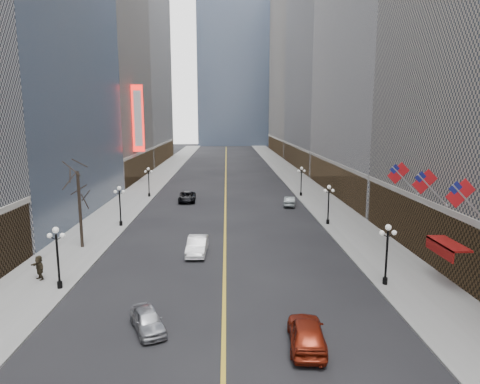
{
  "coord_description": "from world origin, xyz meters",
  "views": [
    {
      "loc": [
        0.22,
        0.59,
        12.24
      ],
      "look_at": [
        0.88,
        21.76,
        8.53
      ],
      "focal_mm": 32.0,
      "sensor_mm": 36.0,
      "label": 1
    }
  ],
  "objects": [
    {
      "name": "streetlamp_west_3",
      "position": [
        -11.8,
        66.0,
        2.9
      ],
      "size": [
        1.26,
        0.44,
        4.52
      ],
      "color": "black",
      "rests_on": "sidewalk_west"
    },
    {
      "name": "car_sb_far",
      "position": [
        9.0,
        58.84,
        0.69
      ],
      "size": [
        2.22,
        4.36,
        1.37
      ],
      "primitive_type": "imported",
      "rotation": [
        0.0,
        0.0,
        2.95
      ],
      "color": "#555C5D",
      "rests_on": "ground"
    },
    {
      "name": "bldg_west_c",
      "position": [
        -29.88,
        87.0,
        25.19
      ],
      "size": [
        26.6,
        30.6,
        50.8
      ],
      "color": "gray",
      "rests_on": "ground"
    },
    {
      "name": "lane_line",
      "position": [
        0.0,
        80.0,
        0.01
      ],
      "size": [
        0.25,
        200.0,
        0.02
      ],
      "primitive_type": "cube",
      "color": "gold",
      "rests_on": "ground"
    },
    {
      "name": "bldg_east_c",
      "position": [
        29.88,
        106.0,
        24.18
      ],
      "size": [
        26.6,
        40.6,
        48.8
      ],
      "color": "#949597",
      "rests_on": "ground"
    },
    {
      "name": "streetlamp_east_1",
      "position": [
        11.8,
        30.0,
        2.9
      ],
      "size": [
        1.26,
        0.44,
        4.52
      ],
      "color": "black",
      "rests_on": "sidewalk_east"
    },
    {
      "name": "tree_west_far",
      "position": [
        -13.5,
        40.0,
        6.24
      ],
      "size": [
        3.6,
        3.6,
        7.92
      ],
      "color": "#2D231C",
      "rests_on": "sidewalk_west"
    },
    {
      "name": "bldg_east_d",
      "position": [
        29.9,
        149.0,
        31.17
      ],
      "size": [
        26.6,
        46.6,
        62.8
      ],
      "color": "gray",
      "rests_on": "ground"
    },
    {
      "name": "ped_west_far",
      "position": [
        -13.97,
        31.77,
        1.08
      ],
      "size": [
        1.62,
        1.53,
        1.87
      ],
      "primitive_type": "imported",
      "rotation": [
        0.0,
        0.0,
        -0.73
      ],
      "color": "#2F271A",
      "rests_on": "sidewalk_west"
    },
    {
      "name": "flag_4",
      "position": [
        15.31,
        32.0,
        7.29
      ],
      "size": [
        2.87,
        0.12,
        2.87
      ],
      "color": "#B2B2B7",
      "rests_on": "ground"
    },
    {
      "name": "theatre_marquee",
      "position": [
        -15.88,
        80.0,
        12.0
      ],
      "size": [
        2.0,
        0.55,
        12.0
      ],
      "color": "red",
      "rests_on": "ground"
    },
    {
      "name": "awning_c",
      "position": [
        16.11,
        30.0,
        3.08
      ],
      "size": [
        1.4,
        4.0,
        0.93
      ],
      "color": "maroon",
      "rests_on": "ground"
    },
    {
      "name": "streetlamp_east_3",
      "position": [
        11.8,
        66.0,
        2.9
      ],
      "size": [
        1.26,
        0.44,
        4.52
      ],
      "color": "black",
      "rests_on": "sidewalk_east"
    },
    {
      "name": "sidewalk_west",
      "position": [
        -14.0,
        70.0,
        0.07
      ],
      "size": [
        6.0,
        230.0,
        0.15
      ],
      "primitive_type": "cube",
      "color": "gray",
      "rests_on": "ground"
    },
    {
      "name": "car_nb_far",
      "position": [
        -5.61,
        62.37,
        0.72
      ],
      "size": [
        2.61,
        5.3,
        1.45
      ],
      "primitive_type": "imported",
      "rotation": [
        0.0,
        0.0,
        0.04
      ],
      "color": "black",
      "rests_on": "ground"
    },
    {
      "name": "car_nb_near",
      "position": [
        -4.42,
        23.86,
        0.66
      ],
      "size": [
        2.95,
        4.15,
        1.31
      ],
      "primitive_type": "imported",
      "rotation": [
        0.0,
        0.0,
        0.41
      ],
      "color": "#A5A7AC",
      "rests_on": "ground"
    },
    {
      "name": "flag_5",
      "position": [
        15.31,
        37.0,
        7.29
      ],
      "size": [
        2.87,
        0.12,
        2.87
      ],
      "color": "#B2B2B7",
      "rests_on": "ground"
    },
    {
      "name": "car_nb_mid",
      "position": [
        -2.5,
        37.93,
        0.79
      ],
      "size": [
        1.83,
        4.86,
        1.59
      ],
      "primitive_type": "imported",
      "rotation": [
        0.0,
        0.0,
        -0.03
      ],
      "color": "white",
      "rests_on": "ground"
    },
    {
      "name": "streetlamp_west_2",
      "position": [
        -11.8,
        48.0,
        2.9
      ],
      "size": [
        1.26,
        0.44,
        4.52
      ],
      "color": "black",
      "rests_on": "sidewalk_west"
    },
    {
      "name": "streetlamp_west_1",
      "position": [
        -11.8,
        30.0,
        2.9
      ],
      "size": [
        1.26,
        0.44,
        4.52
      ],
      "color": "black",
      "rests_on": "sidewalk_west"
    },
    {
      "name": "streetlamp_east_2",
      "position": [
        11.8,
        48.0,
        2.9
      ],
      "size": [
        1.26,
        0.44,
        4.52
      ],
      "color": "black",
      "rests_on": "sidewalk_east"
    },
    {
      "name": "flag_3",
      "position": [
        15.31,
        27.0,
        7.29
      ],
      "size": [
        2.87,
        0.12,
        2.87
      ],
      "color": "#B2B2B7",
      "rests_on": "ground"
    },
    {
      "name": "bldg_west_d",
      "position": [
        -29.92,
        121.0,
        36.17
      ],
      "size": [
        26.6,
        38.6,
        72.8
      ],
      "color": "beige",
      "rests_on": "ground"
    },
    {
      "name": "car_sb_mid",
      "position": [
        4.48,
        21.8,
        0.81
      ],
      "size": [
        2.33,
        4.9,
        1.62
      ],
      "primitive_type": "imported",
      "rotation": [
        0.0,
        0.0,
        3.05
      ],
      "color": "maroon",
      "rests_on": "ground"
    },
    {
      "name": "sidewalk_east",
      "position": [
        14.0,
        70.0,
        0.07
      ],
      "size": [
        6.0,
        230.0,
        0.15
      ],
      "primitive_type": "cube",
      "color": "gray",
      "rests_on": "ground"
    }
  ]
}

